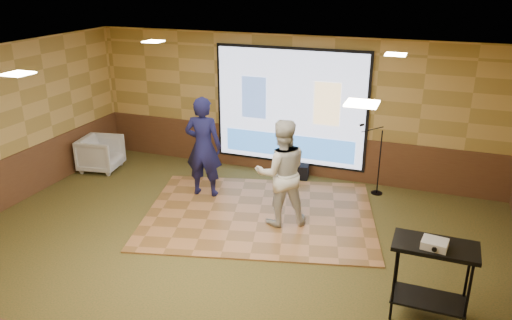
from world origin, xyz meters
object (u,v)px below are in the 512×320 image
(player_right, at_px, (281,173))
(banquet_chair, at_px, (101,154))
(projector, at_px, (435,244))
(duffel_bag, at_px, (297,171))
(dance_floor, at_px, (260,214))
(mic_stand, at_px, (376,170))
(projector_screen, at_px, (290,108))
(player_left, at_px, (203,147))
(av_table, at_px, (433,265))

(player_right, height_order, banquet_chair, player_right)
(projector, distance_m, duffel_bag, 4.99)
(dance_floor, distance_m, projector, 3.80)
(mic_stand, bearing_deg, duffel_bag, -163.54)
(dance_floor, height_order, duffel_bag, duffel_bag)
(projector_screen, xyz_separation_m, dance_floor, (0.09, -2.12, -1.46))
(mic_stand, height_order, duffel_bag, mic_stand)
(mic_stand, distance_m, banquet_chair, 5.99)
(dance_floor, height_order, player_left, player_left)
(projector_screen, distance_m, player_left, 2.13)
(player_right, height_order, mic_stand, player_right)
(projector, xyz_separation_m, mic_stand, (-1.16, 3.76, -0.63))
(player_left, relative_size, banquet_chair, 2.36)
(player_left, bearing_deg, mic_stand, -165.70)
(av_table, height_order, banquet_chair, av_table)
(projector, bearing_deg, duffel_bag, 132.87)
(player_right, bearing_deg, dance_floor, -50.79)
(projector_screen, bearing_deg, av_table, -52.75)
(player_right, xyz_separation_m, mic_stand, (1.37, 1.90, -0.48))
(dance_floor, bearing_deg, av_table, -33.12)
(dance_floor, bearing_deg, duffel_bag, 85.28)
(projector, xyz_separation_m, duffel_bag, (-2.84, 3.99, -0.97))
(mic_stand, relative_size, duffel_bag, 2.96)
(av_table, height_order, mic_stand, mic_stand)
(dance_floor, relative_size, duffel_bag, 8.51)
(projector, relative_size, banquet_chair, 0.36)
(projector_screen, xyz_separation_m, player_left, (-1.22, -1.69, -0.45))
(banquet_chair, bearing_deg, projector, -122.11)
(dance_floor, distance_m, banquet_chair, 4.19)
(banquet_chair, bearing_deg, projector_screen, -82.17)
(mic_stand, bearing_deg, av_table, -47.92)
(player_left, distance_m, player_right, 1.89)
(player_left, distance_m, banquet_chair, 2.88)
(projector_screen, xyz_separation_m, mic_stand, (1.94, -0.42, -0.98))
(av_table, relative_size, projector, 3.59)
(banquet_chair, bearing_deg, player_left, -108.50)
(av_table, relative_size, duffel_bag, 2.22)
(projector_screen, height_order, banquet_chair, projector_screen)
(projector_screen, bearing_deg, player_right, -76.36)
(player_left, height_order, banquet_chair, player_left)
(banquet_chair, bearing_deg, player_right, -112.77)
(player_left, height_order, projector, player_left)
(player_right, bearing_deg, mic_stand, -153.96)
(av_table, relative_size, banquet_chair, 1.28)
(projector_screen, xyz_separation_m, banquet_chair, (-3.99, -1.27, -1.09))
(projector_screen, distance_m, mic_stand, 2.21)
(player_left, distance_m, av_table, 4.95)
(duffel_bag, bearing_deg, dance_floor, -94.72)
(mic_stand, bearing_deg, banquet_chair, -147.51)
(player_right, height_order, projector, player_right)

